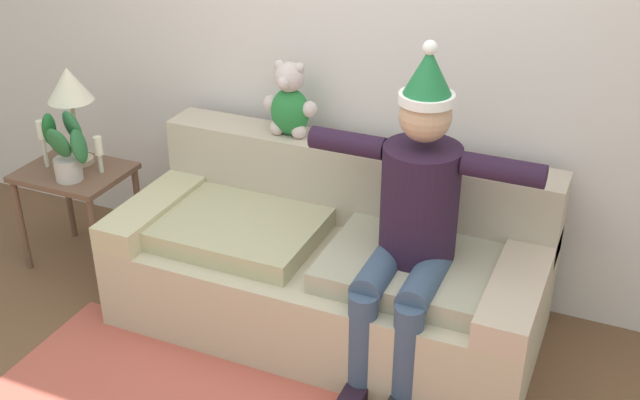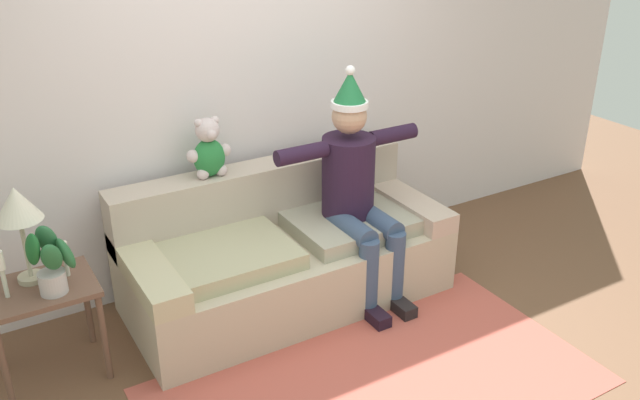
% 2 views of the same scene
% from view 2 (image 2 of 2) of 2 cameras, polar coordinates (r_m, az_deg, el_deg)
% --- Properties ---
extents(ground_plane, '(10.00, 10.00, 0.00)m').
position_cam_2_polar(ground_plane, '(3.87, 4.30, -14.88)').
color(ground_plane, brown).
extents(back_wall, '(7.00, 0.10, 2.70)m').
position_cam_2_polar(back_wall, '(4.48, -6.67, 10.17)').
color(back_wall, silver).
rests_on(back_wall, ground_plane).
extents(couch, '(2.04, 0.93, 0.83)m').
position_cam_2_polar(couch, '(4.41, -3.08, -4.41)').
color(couch, '#BBAD93').
rests_on(couch, ground_plane).
extents(person_seated, '(1.02, 0.77, 1.50)m').
position_cam_2_polar(person_seated, '(4.28, 3.06, 1.24)').
color(person_seated, '#28162C').
rests_on(person_seated, ground_plane).
extents(teddy_bear, '(0.29, 0.17, 0.38)m').
position_cam_2_polar(teddy_bear, '(4.23, -9.33, 4.16)').
color(teddy_bear, '#267B39').
rests_on(teddy_bear, couch).
extents(side_table, '(0.56, 0.44, 0.57)m').
position_cam_2_polar(side_table, '(3.92, -22.33, -7.90)').
color(side_table, brown).
rests_on(side_table, ground_plane).
extents(table_lamp, '(0.24, 0.24, 0.54)m').
position_cam_2_polar(table_lamp, '(3.76, -24.12, -0.66)').
color(table_lamp, '#B4AD8E').
rests_on(table_lamp, side_table).
extents(potted_plant, '(0.26, 0.23, 0.38)m').
position_cam_2_polar(potted_plant, '(3.71, -21.73, -4.82)').
color(potted_plant, '#BBB2B0').
rests_on(potted_plant, side_table).
extents(candle_tall, '(0.04, 0.04, 0.26)m').
position_cam_2_polar(candle_tall, '(3.76, -25.24, -5.20)').
color(candle_tall, beige).
rests_on(candle_tall, side_table).
extents(candle_short, '(0.04, 0.04, 0.20)m').
position_cam_2_polar(candle_short, '(3.86, -20.70, -4.31)').
color(candle_short, beige).
rests_on(candle_short, side_table).
extents(area_rug, '(2.39, 1.35, 0.01)m').
position_cam_2_polar(area_rug, '(3.84, 4.80, -15.29)').
color(area_rug, '#BB5447').
rests_on(area_rug, ground_plane).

